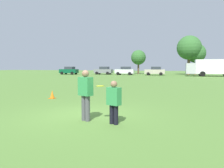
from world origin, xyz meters
TOP-DOWN VIEW (x-y plane):
  - ground_plane at (0.00, 0.00)m, footprint 175.06×175.06m
  - player_thrower at (0.41, -0.75)m, footprint 0.55×0.43m
  - player_defender at (1.45, -0.84)m, footprint 0.49×0.37m
  - frisbee at (0.96, -0.76)m, footprint 0.27×0.27m
  - traffic_cone at (-3.73, 3.22)m, footprint 0.32×0.32m
  - parked_car_near_left at (-22.60, 36.66)m, footprint 4.32×2.44m
  - parked_car_mid_left at (-15.03, 39.47)m, footprint 4.32×2.44m
  - parked_car_center at (-9.55, 38.50)m, footprint 4.32×2.44m
  - parked_car_mid_right at (-2.95, 38.74)m, footprint 4.32×2.44m
  - box_truck at (7.67, 37.17)m, footprint 8.65×3.39m
  - tree_west_oak at (-8.15, 45.73)m, footprint 3.67×3.67m
  - tree_west_maple at (3.72, 43.75)m, footprint 5.35×5.35m
  - tree_center_elm at (5.19, 44.70)m, footprint 4.31×4.31m

SIDE VIEW (x-z plane):
  - ground_plane at x=0.00m, z-range 0.00..0.00m
  - traffic_cone at x=-3.73m, z-range -0.01..0.47m
  - player_defender at x=1.45m, z-range 0.08..1.48m
  - parked_car_near_left at x=-22.60m, z-range 0.01..1.83m
  - parked_car_mid_left at x=-15.03m, z-range 0.01..1.83m
  - parked_car_center at x=-9.55m, z-range 0.01..1.83m
  - parked_car_mid_right at x=-2.95m, z-range 0.01..1.83m
  - player_thrower at x=0.41m, z-range 0.11..1.84m
  - frisbee at x=0.96m, z-range 1.17..1.25m
  - box_truck at x=7.67m, z-range 0.16..3.34m
  - tree_west_oak at x=-8.15m, z-range 1.12..7.08m
  - tree_center_elm at x=5.19m, z-range 1.32..8.32m
  - tree_west_maple at x=3.72m, z-range 1.63..10.33m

